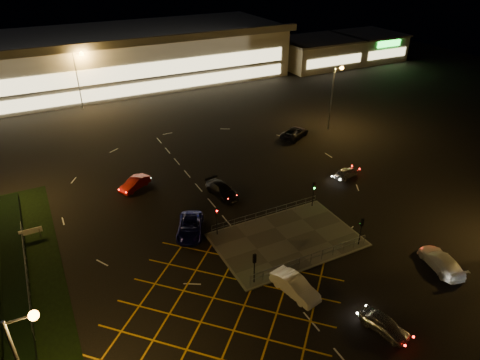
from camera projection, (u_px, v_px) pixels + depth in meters
name	position (u px, v px, depth m)	size (l,w,h in m)	color
ground	(260.00, 235.00, 44.59)	(180.00, 180.00, 0.00)	black
pedestrian_island	(287.00, 240.00, 43.80)	(14.00, 9.00, 0.12)	#4C4944
hedge	(14.00, 264.00, 39.89)	(2.00, 26.00, 1.00)	black
supermarket	(117.00, 57.00, 90.06)	(72.00, 26.50, 10.50)	beige
retail_unit_a	(317.00, 52.00, 103.11)	(18.80, 14.80, 6.35)	beige
retail_unit_b	(368.00, 46.00, 109.43)	(14.80, 14.80, 6.35)	beige
streetlight_ne	(335.00, 89.00, 66.56)	(1.78, 0.56, 10.03)	slate
streetlight_far_left	(79.00, 73.00, 74.83)	(1.78, 0.56, 10.03)	slate
streetlight_far_right	(270.00, 48.00, 92.22)	(1.78, 0.56, 10.03)	slate
signal_sw	(254.00, 263.00, 37.19)	(0.28, 0.30, 3.15)	black
signal_se	(362.00, 226.00, 41.94)	(0.28, 0.30, 3.15)	black
signal_nw	(217.00, 216.00, 43.39)	(0.28, 0.30, 3.15)	black
signal_ne	(314.00, 189.00, 48.14)	(0.28, 0.30, 3.15)	black
car_near_silver	(385.00, 325.00, 33.33)	(1.61, 4.01, 1.37)	#B0B1B7
car_queue_white	(295.00, 286.00, 36.90)	(1.68, 4.81, 1.58)	silver
car_left_blue	(190.00, 227.00, 44.51)	(2.55, 5.53, 1.54)	#0D1052
car_far_dkgrey	(222.00, 190.00, 51.19)	(2.06, 5.08, 1.47)	black
car_right_silver	(346.00, 173.00, 55.14)	(1.51, 3.76, 1.28)	silver
car_circ_red	(135.00, 183.00, 52.57)	(1.50, 4.29, 1.41)	maroon
car_east_grey	(295.00, 133.00, 66.20)	(2.54, 5.52, 1.53)	black
car_approach_white	(441.00, 261.00, 39.79)	(2.12, 5.20, 1.51)	silver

